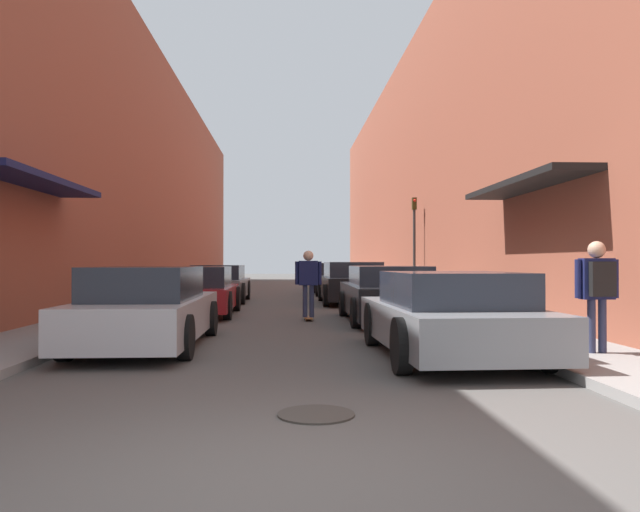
{
  "coord_description": "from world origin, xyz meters",
  "views": [
    {
      "loc": [
        0.03,
        -3.89,
        1.38
      ],
      "look_at": [
        0.76,
        10.09,
        1.52
      ],
      "focal_mm": 35.0,
      "sensor_mm": 36.0,
      "label": 1
    }
  ],
  "objects_px": {
    "parked_car_right_0": "(450,316)",
    "parked_car_left_1": "(196,292)",
    "skateboarder": "(308,277)",
    "parked_car_right_3": "(339,280)",
    "traffic_light": "(414,235)",
    "parked_car_right_4": "(332,277)",
    "parked_car_left_0": "(148,308)",
    "manhole_cover": "(316,414)",
    "parked_car_right_1": "(388,294)",
    "parked_car_right_2": "(352,283)",
    "pedestrian": "(598,283)",
    "parked_car_left_2": "(219,284)"
  },
  "relations": [
    {
      "from": "parked_car_right_0",
      "to": "parked_car_left_1",
      "type": "bearing_deg",
      "value": 122.54
    },
    {
      "from": "parked_car_right_0",
      "to": "skateboarder",
      "type": "xyz_separation_m",
      "value": [
        -1.84,
        5.89,
        0.41
      ]
    },
    {
      "from": "parked_car_right_3",
      "to": "skateboarder",
      "type": "relative_size",
      "value": 2.48
    },
    {
      "from": "parked_car_right_3",
      "to": "traffic_light",
      "type": "distance_m",
      "value": 4.51
    },
    {
      "from": "parked_car_right_0",
      "to": "parked_car_right_4",
      "type": "xyz_separation_m",
      "value": [
        -0.08,
        22.54,
        0.02
      ]
    },
    {
      "from": "parked_car_left_0",
      "to": "manhole_cover",
      "type": "distance_m",
      "value": 5.31
    },
    {
      "from": "traffic_light",
      "to": "parked_car_right_4",
      "type": "bearing_deg",
      "value": 105.95
    },
    {
      "from": "parked_car_left_1",
      "to": "parked_car_right_1",
      "type": "relative_size",
      "value": 0.94
    },
    {
      "from": "manhole_cover",
      "to": "traffic_light",
      "type": "distance_m",
      "value": 17.97
    },
    {
      "from": "parked_car_left_0",
      "to": "parked_car_right_2",
      "type": "xyz_separation_m",
      "value": [
        4.4,
        10.39,
        0.04
      ]
    },
    {
      "from": "parked_car_right_4",
      "to": "pedestrian",
      "type": "distance_m",
      "value": 23.08
    },
    {
      "from": "parked_car_right_0",
      "to": "skateboarder",
      "type": "distance_m",
      "value": 6.19
    },
    {
      "from": "parked_car_right_3",
      "to": "manhole_cover",
      "type": "bearing_deg",
      "value": -95.3
    },
    {
      "from": "parked_car_left_1",
      "to": "parked_car_right_4",
      "type": "bearing_deg",
      "value": 73.02
    },
    {
      "from": "parked_car_right_0",
      "to": "pedestrian",
      "type": "height_order",
      "value": "pedestrian"
    },
    {
      "from": "parked_car_right_0",
      "to": "traffic_light",
      "type": "distance_m",
      "value": 14.3
    },
    {
      "from": "parked_car_left_1",
      "to": "parked_car_right_1",
      "type": "xyz_separation_m",
      "value": [
        4.7,
        -1.9,
        0.02
      ]
    },
    {
      "from": "parked_car_right_0",
      "to": "parked_car_right_1",
      "type": "xyz_separation_m",
      "value": [
        -0.01,
        5.48,
        0.02
      ]
    },
    {
      "from": "parked_car_right_0",
      "to": "parked_car_right_3",
      "type": "distance_m",
      "value": 17.31
    },
    {
      "from": "parked_car_left_1",
      "to": "parked_car_right_2",
      "type": "xyz_separation_m",
      "value": [
        4.51,
        4.39,
        0.06
      ]
    },
    {
      "from": "parked_car_right_0",
      "to": "pedestrian",
      "type": "relative_size",
      "value": 2.84
    },
    {
      "from": "parked_car_left_0",
      "to": "parked_car_right_0",
      "type": "relative_size",
      "value": 1.08
    },
    {
      "from": "parked_car_left_0",
      "to": "pedestrian",
      "type": "height_order",
      "value": "pedestrian"
    },
    {
      "from": "parked_car_right_3",
      "to": "parked_car_left_2",
      "type": "bearing_deg",
      "value": -134.94
    },
    {
      "from": "traffic_light",
      "to": "pedestrian",
      "type": "relative_size",
      "value": 2.36
    },
    {
      "from": "parked_car_right_2",
      "to": "traffic_light",
      "type": "bearing_deg",
      "value": 41.0
    },
    {
      "from": "skateboarder",
      "to": "pedestrian",
      "type": "xyz_separation_m",
      "value": [
        3.8,
        -6.34,
        0.07
      ]
    },
    {
      "from": "parked_car_left_1",
      "to": "skateboarder",
      "type": "distance_m",
      "value": 3.26
    },
    {
      "from": "parked_car_left_2",
      "to": "parked_car_right_0",
      "type": "xyz_separation_m",
      "value": [
        4.69,
        -12.77,
        -0.01
      ]
    },
    {
      "from": "parked_car_right_2",
      "to": "manhole_cover",
      "type": "bearing_deg",
      "value": -97.13
    },
    {
      "from": "parked_car_left_0",
      "to": "pedestrian",
      "type": "distance_m",
      "value": 6.83
    },
    {
      "from": "parked_car_right_3",
      "to": "manhole_cover",
      "type": "distance_m",
      "value": 20.66
    },
    {
      "from": "parked_car_right_0",
      "to": "parked_car_left_2",
      "type": "bearing_deg",
      "value": 110.18
    },
    {
      "from": "parked_car_right_1",
      "to": "parked_car_right_4",
      "type": "xyz_separation_m",
      "value": [
        -0.07,
        17.05,
        -0.0
      ]
    },
    {
      "from": "parked_car_right_2",
      "to": "parked_car_right_4",
      "type": "xyz_separation_m",
      "value": [
        0.12,
        10.77,
        -0.04
      ]
    },
    {
      "from": "parked_car_left_0",
      "to": "traffic_light",
      "type": "height_order",
      "value": "traffic_light"
    },
    {
      "from": "parked_car_left_2",
      "to": "pedestrian",
      "type": "xyz_separation_m",
      "value": [
        6.65,
        -13.23,
        0.47
      ]
    },
    {
      "from": "parked_car_left_0",
      "to": "parked_car_right_3",
      "type": "xyz_separation_m",
      "value": [
        4.43,
        15.92,
        0.02
      ]
    },
    {
      "from": "traffic_light",
      "to": "parked_car_right_1",
      "type": "bearing_deg",
      "value": -105.59
    },
    {
      "from": "parked_car_right_4",
      "to": "traffic_light",
      "type": "height_order",
      "value": "traffic_light"
    },
    {
      "from": "parked_car_right_1",
      "to": "traffic_light",
      "type": "relative_size",
      "value": 1.29
    },
    {
      "from": "parked_car_left_0",
      "to": "skateboarder",
      "type": "xyz_separation_m",
      "value": [
        2.76,
        4.51,
        0.39
      ]
    },
    {
      "from": "parked_car_left_0",
      "to": "parked_car_left_2",
      "type": "relative_size",
      "value": 1.1
    },
    {
      "from": "parked_car_right_0",
      "to": "parked_car_right_4",
      "type": "bearing_deg",
      "value": 90.2
    },
    {
      "from": "pedestrian",
      "to": "parked_car_left_0",
      "type": "bearing_deg",
      "value": 164.37
    },
    {
      "from": "parked_car_right_2",
      "to": "traffic_light",
      "type": "xyz_separation_m",
      "value": [
        2.56,
        2.23,
        1.7
      ]
    },
    {
      "from": "parked_car_left_0",
      "to": "parked_car_right_1",
      "type": "xyz_separation_m",
      "value": [
        4.59,
        4.1,
        0.0
      ]
    },
    {
      "from": "pedestrian",
      "to": "parked_car_right_2",
      "type": "bearing_deg",
      "value": 100.01
    },
    {
      "from": "parked_car_right_1",
      "to": "parked_car_right_2",
      "type": "xyz_separation_m",
      "value": [
        -0.19,
        6.29,
        0.04
      ]
    },
    {
      "from": "parked_car_left_1",
      "to": "manhole_cover",
      "type": "xyz_separation_m",
      "value": [
        2.63,
        -10.63,
        -0.6
      ]
    }
  ]
}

